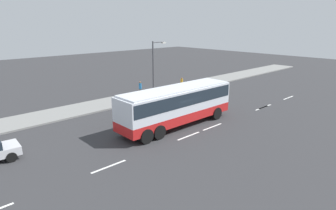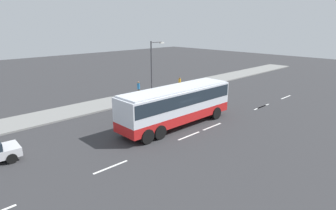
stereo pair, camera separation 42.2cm
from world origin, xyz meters
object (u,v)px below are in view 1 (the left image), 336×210
at_px(coach_bus, 177,102).
at_px(pedestrian_near_curb, 140,88).
at_px(pedestrian_at_crossing, 182,82).
at_px(street_lamp, 155,64).

xyz_separation_m(coach_bus, pedestrian_near_curb, (3.59, 9.61, -0.87)).
bearing_deg(coach_bus, pedestrian_near_curb, 70.38).
bearing_deg(pedestrian_near_curb, pedestrian_at_crossing, -118.82).
distance_m(coach_bus, pedestrian_near_curb, 10.29).
relative_size(pedestrian_near_curb, street_lamp, 0.28).
height_order(pedestrian_near_curb, street_lamp, street_lamp).
distance_m(coach_bus, pedestrian_at_crossing, 13.46).
relative_size(coach_bus, pedestrian_at_crossing, 7.21).
height_order(pedestrian_near_curb, pedestrian_at_crossing, pedestrian_near_curb).
relative_size(pedestrian_near_curb, pedestrian_at_crossing, 1.18).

